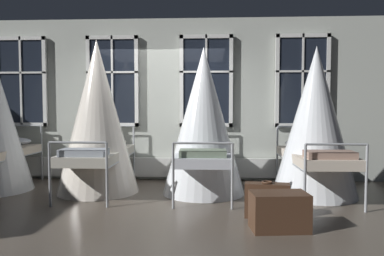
% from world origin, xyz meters
% --- Properties ---
extents(ground, '(19.73, 19.73, 0.00)m').
position_xyz_m(ground, '(0.00, 0.00, 0.00)').
color(ground, brown).
extents(back_wall_with_windows, '(10.86, 0.10, 3.08)m').
position_xyz_m(back_wall_with_windows, '(0.00, 1.06, 1.54)').
color(back_wall_with_windows, '#B2B7AD').
rests_on(back_wall_with_windows, ground).
extents(window_bank, '(6.38, 0.10, 2.69)m').
position_xyz_m(window_bank, '(-0.00, 0.94, 1.10)').
color(window_bank, black).
rests_on(window_bank, ground).
extents(cot_second, '(1.33, 1.99, 2.50)m').
position_xyz_m(cot_second, '(-0.87, -0.13, 1.21)').
color(cot_second, '#9EA3A8').
rests_on(cot_second, ground).
extents(cot_third, '(1.33, 1.99, 2.37)m').
position_xyz_m(cot_third, '(0.88, -0.13, 1.15)').
color(cot_third, '#9EA3A8').
rests_on(cot_third, ground).
extents(cot_fourth, '(1.33, 2.01, 2.36)m').
position_xyz_m(cot_fourth, '(2.64, -0.20, 1.15)').
color(cot_fourth, '#9EA3A8').
rests_on(cot_fourth, ground).
extents(suitcase_dark, '(0.58, 0.28, 0.47)m').
position_xyz_m(suitcase_dark, '(1.72, -1.48, 0.22)').
color(suitcase_dark, '#472D1E').
rests_on(suitcase_dark, ground).
extents(travel_trunk, '(0.68, 0.47, 0.43)m').
position_xyz_m(travel_trunk, '(1.79, -1.97, 0.22)').
color(travel_trunk, '#472D1E').
rests_on(travel_trunk, ground).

